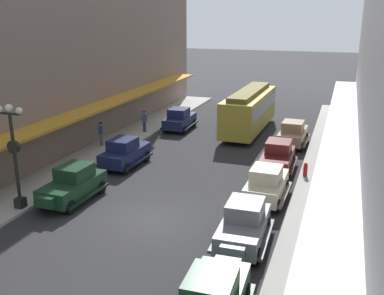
% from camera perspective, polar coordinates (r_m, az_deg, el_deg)
% --- Properties ---
extents(ground_plane, '(200.00, 200.00, 0.00)m').
position_cam_1_polar(ground_plane, '(21.15, -5.43, -9.18)').
color(ground_plane, '#2D2D30').
extents(sidewalk_left, '(3.00, 60.00, 0.15)m').
position_cam_1_polar(sidewalk_left, '(24.97, -21.39, -5.93)').
color(sidewalk_left, '#B7B5AD').
rests_on(sidewalk_left, ground).
extents(sidewalk_right, '(3.00, 60.00, 0.15)m').
position_cam_1_polar(sidewalk_right, '(19.52, 15.51, -11.89)').
color(sidewalk_right, '#B7B5AD').
rests_on(sidewalk_right, ground).
extents(parked_car_0, '(2.20, 4.28, 1.84)m').
position_cam_1_polar(parked_car_0, '(23.06, 9.59, -4.51)').
color(parked_car_0, beige).
rests_on(parked_car_0, ground).
extents(parked_car_1, '(2.25, 4.30, 1.84)m').
position_cam_1_polar(parked_car_1, '(18.68, 6.69, -9.70)').
color(parked_car_1, slate).
rests_on(parked_car_1, ground).
extents(parked_car_3, '(2.17, 4.27, 1.84)m').
position_cam_1_polar(parked_car_3, '(27.43, 10.98, -1.08)').
color(parked_car_3, '#591919').
rests_on(parked_car_3, ground).
extents(parked_car_4, '(2.21, 4.28, 1.84)m').
position_cam_1_polar(parked_car_4, '(36.57, -1.60, 3.75)').
color(parked_car_4, '#19234C').
rests_on(parked_car_4, ground).
extents(parked_car_5, '(2.25, 4.30, 1.84)m').
position_cam_1_polar(parked_car_5, '(23.49, -15.11, -4.47)').
color(parked_car_5, '#193D23').
rests_on(parked_car_5, ground).
extents(parked_car_6, '(2.26, 4.30, 1.84)m').
position_cam_1_polar(parked_car_6, '(28.09, -8.66, -0.53)').
color(parked_car_6, '#19234C').
rests_on(parked_car_6, ground).
extents(parked_car_7, '(2.26, 4.30, 1.84)m').
position_cam_1_polar(parked_car_7, '(32.98, 12.88, 1.86)').
color(parked_car_7, '#997F5B').
rests_on(parked_car_7, ground).
extents(streetcar, '(2.68, 9.64, 3.46)m').
position_cam_1_polar(streetcar, '(36.01, 7.38, 4.97)').
color(streetcar, gold).
rests_on(streetcar, ground).
extents(lamp_post_with_clock, '(1.42, 0.44, 5.16)m').
position_cam_1_polar(lamp_post_with_clock, '(22.50, -21.93, -0.57)').
color(lamp_post_with_clock, black).
rests_on(lamp_post_with_clock, sidewalk_left).
extents(fire_hydrant, '(0.24, 0.24, 0.82)m').
position_cam_1_polar(fire_hydrant, '(26.60, 14.41, -2.76)').
color(fire_hydrant, '#B21E19').
rests_on(fire_hydrant, sidewalk_right).
extents(pedestrian_0, '(0.36, 0.28, 1.67)m').
position_cam_1_polar(pedestrian_0, '(26.96, 18.32, -1.81)').
color(pedestrian_0, slate).
rests_on(pedestrian_0, sidewalk_right).
extents(pedestrian_1, '(0.36, 0.28, 1.67)m').
position_cam_1_polar(pedestrian_1, '(32.27, -11.63, 1.73)').
color(pedestrian_1, slate).
rests_on(pedestrian_1, sidewalk_left).
extents(pedestrian_3, '(0.36, 0.28, 1.67)m').
position_cam_1_polar(pedestrian_3, '(35.51, -6.17, 3.37)').
color(pedestrian_3, '#2D2D33').
rests_on(pedestrian_3, sidewalk_left).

